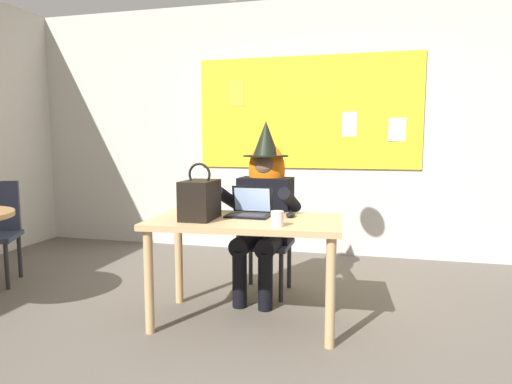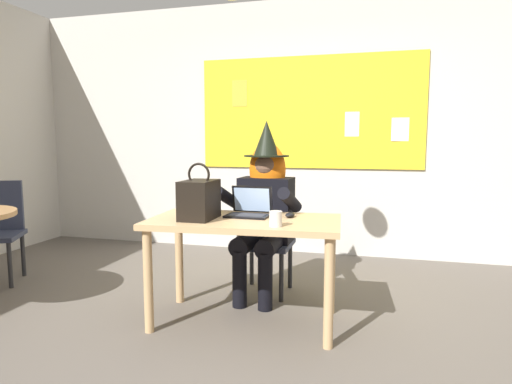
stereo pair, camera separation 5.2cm
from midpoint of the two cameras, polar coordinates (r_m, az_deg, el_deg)
The scene contains 9 objects.
ground_plane at distance 3.03m, azimuth 0.37°, elevation -17.55°, with size 24.00×24.00×0.00m, color #5B544C.
wall_back_bulletin at distance 4.84m, azimuth 6.34°, elevation 8.38°, with size 6.61×2.21×2.75m.
desk_main at distance 2.94m, azimuth -1.96°, elevation -5.48°, with size 1.31×0.75×0.72m.
chair_at_desk at distance 3.63m, azimuth 1.09°, elevation -5.32°, with size 0.43×0.43×0.88m.
person_costumed at distance 3.47m, azimuth 0.59°, elevation -1.16°, with size 0.61×0.65×1.40m.
laptop at distance 3.03m, azimuth -1.33°, elevation -2.28°, with size 0.30×0.24×0.20m.
computer_mouse at distance 2.99m, azimuth 4.06°, elevation -3.00°, with size 0.06×0.10×0.03m, color black.
handbag at distance 2.92m, azimuth -7.89°, elevation -0.96°, with size 0.20×0.30×0.38m.
coffee_mug at distance 2.66m, azimuth 2.24°, elevation -3.52°, with size 0.08×0.08×0.10m, color silver.
Camera 1 is at (0.63, -2.69, 1.24)m, focal length 30.49 mm.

